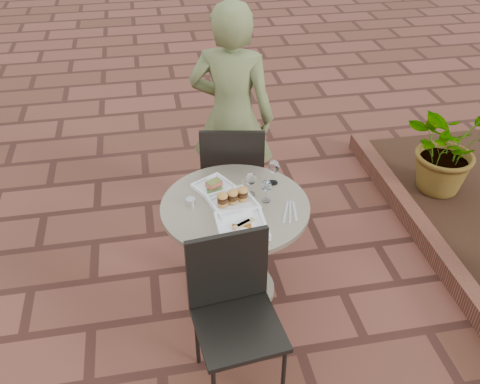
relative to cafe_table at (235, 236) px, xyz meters
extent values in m
plane|color=brown|center=(-0.12, -0.14, -0.48)|extent=(60.00, 60.00, 0.00)
cylinder|color=gray|center=(0.00, 0.00, -0.46)|extent=(0.52, 0.52, 0.04)
cylinder|color=gray|center=(0.00, 0.00, -0.13)|extent=(0.08, 0.08, 0.70)
cylinder|color=gray|center=(0.00, 0.00, 0.23)|extent=(0.90, 0.90, 0.03)
cube|color=black|center=(0.12, 0.73, -0.03)|extent=(0.52, 0.52, 0.03)
cube|color=black|center=(0.08, 0.54, 0.22)|extent=(0.44, 0.11, 0.46)
cylinder|color=black|center=(0.34, 0.88, -0.26)|extent=(0.02, 0.02, 0.44)
cylinder|color=black|center=(-0.03, 0.95, -0.26)|extent=(0.02, 0.02, 0.44)
cylinder|color=black|center=(0.27, 0.51, -0.26)|extent=(0.02, 0.02, 0.44)
cylinder|color=black|center=(-0.11, 0.58, -0.26)|extent=(0.02, 0.02, 0.44)
cube|color=black|center=(-0.11, -0.70, -0.03)|extent=(0.49, 0.49, 0.03)
cube|color=black|center=(-0.13, -0.50, 0.22)|extent=(0.44, 0.08, 0.46)
cylinder|color=black|center=(0.10, -0.86, -0.26)|extent=(0.02, 0.02, 0.44)
cylinder|color=black|center=(-0.32, -0.53, -0.26)|extent=(0.02, 0.02, 0.44)
cylinder|color=black|center=(0.06, -0.49, -0.26)|extent=(0.02, 0.02, 0.44)
imported|color=#5D6638|center=(0.14, 0.88, 0.37)|extent=(0.73, 0.61, 1.70)
cube|color=white|center=(-0.10, 0.19, 0.25)|extent=(0.29, 0.29, 0.01)
cube|color=#C65B46|center=(-0.10, 0.19, 0.28)|extent=(0.11, 0.10, 0.03)
cube|color=brown|center=(-0.10, 0.19, 0.30)|extent=(0.11, 0.09, 0.01)
cube|color=white|center=(-0.01, 0.00, 0.25)|extent=(0.32, 0.32, 0.01)
cube|color=white|center=(0.00, -0.22, 0.25)|extent=(0.28, 0.28, 0.01)
ellipsoid|color=pink|center=(-0.05, -0.29, 0.27)|extent=(0.05, 0.04, 0.02)
cylinder|color=white|center=(0.19, 0.01, 0.25)|extent=(0.05, 0.05, 0.00)
cylinder|color=white|center=(0.19, 0.01, 0.28)|extent=(0.01, 0.01, 0.07)
ellipsoid|color=white|center=(0.19, 0.01, 0.35)|extent=(0.06, 0.06, 0.08)
cylinder|color=white|center=(0.19, 0.01, 0.35)|extent=(0.05, 0.05, 0.03)
cylinder|color=white|center=(0.11, 0.09, 0.25)|extent=(0.06, 0.06, 0.00)
cylinder|color=white|center=(0.11, 0.09, 0.28)|extent=(0.01, 0.01, 0.07)
ellipsoid|color=white|center=(0.11, 0.09, 0.36)|extent=(0.07, 0.07, 0.08)
cylinder|color=white|center=(0.28, 0.18, 0.25)|extent=(0.06, 0.06, 0.00)
cylinder|color=white|center=(0.28, 0.18, 0.29)|extent=(0.01, 0.01, 0.07)
ellipsoid|color=white|center=(0.28, 0.18, 0.37)|extent=(0.07, 0.07, 0.09)
cylinder|color=silver|center=(-0.26, 0.05, 0.27)|extent=(0.07, 0.07, 0.04)
cube|color=brown|center=(1.48, 0.16, -0.41)|extent=(0.12, 3.00, 0.15)
imported|color=#33662D|center=(1.89, 0.81, -0.02)|extent=(0.89, 0.83, 0.80)
camera|label=1|loc=(-0.45, -2.53, 2.18)|focal=40.00mm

